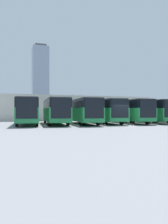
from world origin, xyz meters
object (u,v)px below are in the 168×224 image
at_px(bus_0, 166,111).
at_px(bus_5, 55,110).
at_px(bus_4, 83,110).
at_px(bus_3, 104,111).
at_px(bus_6, 27,110).
at_px(bus_1, 149,111).
at_px(bus_2, 128,111).

xyz_separation_m(bus_0, bus_5, (17.90, -0.12, 0.00)).
distance_m(bus_0, bus_4, 14.33).
height_order(bus_3, bus_4, same).
distance_m(bus_0, bus_3, 10.74).
distance_m(bus_4, bus_5, 3.65).
bearing_deg(bus_0, bus_6, 4.07).
distance_m(bus_1, bus_6, 17.92).
relative_size(bus_2, bus_6, 1.00).
distance_m(bus_4, bus_6, 7.24).
height_order(bus_0, bus_1, same).
bearing_deg(bus_2, bus_1, -174.82).
xyz_separation_m(bus_0, bus_2, (7.16, 0.41, 0.00)).
bearing_deg(bus_5, bus_6, 0.21).
distance_m(bus_0, bus_5, 17.90).
height_order(bus_0, bus_4, same).
bearing_deg(bus_3, bus_4, 17.04).
bearing_deg(bus_4, bus_0, -172.33).
xyz_separation_m(bus_1, bus_6, (17.90, -0.84, 0.00)).
bearing_deg(bus_6, bus_0, -175.93).
relative_size(bus_1, bus_5, 1.00).
bearing_deg(bus_4, bus_1, -173.71).
height_order(bus_1, bus_5, same).
bearing_deg(bus_0, bus_2, 8.51).
bearing_deg(bus_4, bus_2, -173.16).
xyz_separation_m(bus_1, bus_5, (14.32, -0.53, 0.00)).
xyz_separation_m(bus_2, bus_6, (14.32, -0.84, 0.00)).
bearing_deg(bus_3, bus_2, 176.53).
xyz_separation_m(bus_3, bus_4, (3.58, 0.75, 0.00)).
height_order(bus_1, bus_2, same).
bearing_deg(bus_6, bus_3, -176.35).
distance_m(bus_1, bus_4, 10.74).
bearing_deg(bus_3, bus_5, 5.38).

